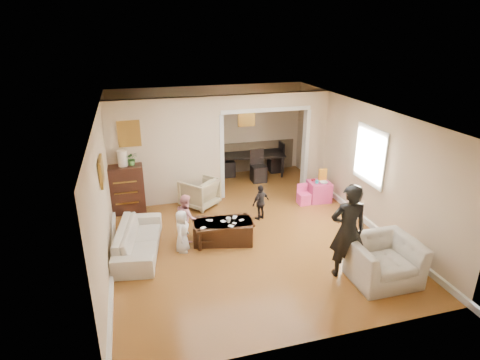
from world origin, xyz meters
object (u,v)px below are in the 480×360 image
object	(u,v)px
play_table	(319,191)
child_toddler	(261,202)
armchair_front	(382,260)
coffee_table	(223,231)
dresser	(126,189)
adult_person	(348,231)
armchair_back	(199,192)
child_kneel_a	(182,231)
sofa	(138,240)
cyan_cup	(317,182)
table_lamp	(123,158)
child_kneel_b	(186,217)
dining_table	(252,163)
coffee_cup	(228,220)

from	to	relation	value
play_table	child_toddler	size ratio (longest dim) A/B	0.62
child_toddler	armchair_front	bearing A→B (deg)	89.04
armchair_front	coffee_table	distance (m)	3.09
dresser	adult_person	world-z (taller)	adult_person
armchair_back	child_kneel_a	xyz separation A→B (m)	(-0.69, -1.98, 0.07)
armchair_front	child_kneel_a	bearing A→B (deg)	150.13
dresser	armchair_back	bearing A→B (deg)	-5.48
sofa	cyan_cup	xyz separation A→B (m)	(4.38, 1.27, 0.26)
play_table	cyan_cup	bearing A→B (deg)	-153.43
play_table	sofa	bearing A→B (deg)	-163.59
table_lamp	dresser	bearing A→B (deg)	0.00
armchair_back	child_toddler	bearing A→B (deg)	97.51
dresser	coffee_table	distance (m)	2.75
sofa	child_kneel_b	size ratio (longest dim) A/B	1.93
armchair_back	coffee_table	bearing A→B (deg)	54.22
child_kneel_b	cyan_cup	bearing A→B (deg)	-79.80
dresser	adult_person	size ratio (longest dim) A/B	0.66
armchair_front	dining_table	size ratio (longest dim) A/B	0.61
dining_table	table_lamp	bearing A→B (deg)	-144.49
play_table	dresser	bearing A→B (deg)	172.07
child_kneel_a	dresser	bearing A→B (deg)	49.18
table_lamp	coffee_cup	distance (m)	2.95
child_kneel_b	child_toddler	bearing A→B (deg)	-81.70
armchair_front	adult_person	distance (m)	0.80
cyan_cup	child_toddler	bearing A→B (deg)	-161.70
armchair_back	child_kneel_b	xyz separation A→B (m)	(-0.54, -1.53, 0.14)
coffee_cup	dining_table	xyz separation A→B (m)	(1.64, 3.71, -0.16)
coffee_table	child_kneel_a	distance (m)	0.89
child_kneel_a	child_toddler	world-z (taller)	child_kneel_a
play_table	child_kneel_a	size ratio (longest dim) A/B	0.60
armchair_front	table_lamp	size ratio (longest dim) A/B	3.18
sofa	armchair_back	xyz separation A→B (m)	(1.52, 1.80, 0.08)
coffee_table	coffee_cup	bearing A→B (deg)	-26.57
armchair_front	cyan_cup	bearing A→B (deg)	84.26
child_kneel_a	child_toddler	bearing A→B (deg)	-40.77
table_lamp	cyan_cup	distance (m)	4.68
adult_person	child_toddler	world-z (taller)	adult_person
dining_table	child_toddler	bearing A→B (deg)	-92.71
armchair_back	coffee_table	xyz separation A→B (m)	(0.16, -1.83, -0.13)
sofa	adult_person	distance (m)	3.93
sofa	dresser	world-z (taller)	dresser
coffee_table	child_toddler	size ratio (longest dim) A/B	1.42
child_kneel_a	coffee_cup	bearing A→B (deg)	-60.11
sofa	table_lamp	world-z (taller)	table_lamp
table_lamp	play_table	size ratio (longest dim) A/B	0.69
dining_table	child_kneel_b	bearing A→B (deg)	-115.34
adult_person	child_toddler	bearing A→B (deg)	-64.71
adult_person	child_toddler	size ratio (longest dim) A/B	2.09
armchair_back	coffee_cup	world-z (taller)	armchair_back
play_table	dining_table	size ratio (longest dim) A/B	0.28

